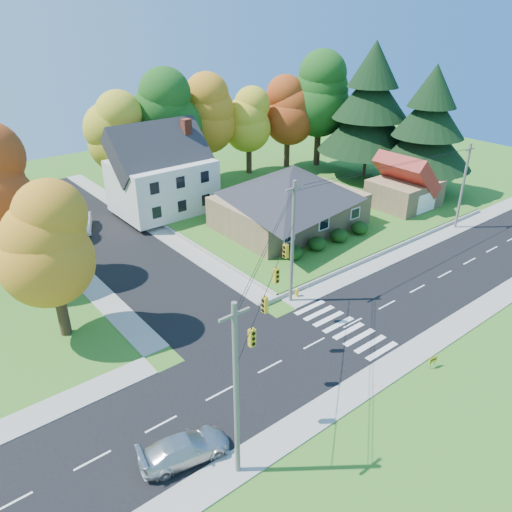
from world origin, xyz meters
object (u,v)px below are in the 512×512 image
(silver_sedan, at_px, (185,448))
(fire_hydrant, at_px, (297,293))
(ranch_house, at_px, (289,200))
(white_car, at_px, (83,223))

(silver_sedan, xyz_separation_m, fire_hydrant, (15.49, 8.21, -0.32))
(ranch_house, height_order, white_car, ranch_house)
(silver_sedan, xyz_separation_m, white_car, (7.20, 32.07, 0.08))
(white_car, xyz_separation_m, fire_hydrant, (8.29, -23.86, -0.40))
(silver_sedan, height_order, fire_hydrant, silver_sedan)
(ranch_house, distance_m, silver_sedan, 30.76)
(ranch_house, relative_size, white_car, 3.12)
(silver_sedan, height_order, white_car, white_car)
(silver_sedan, distance_m, white_car, 32.87)
(silver_sedan, bearing_deg, fire_hydrant, -50.80)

